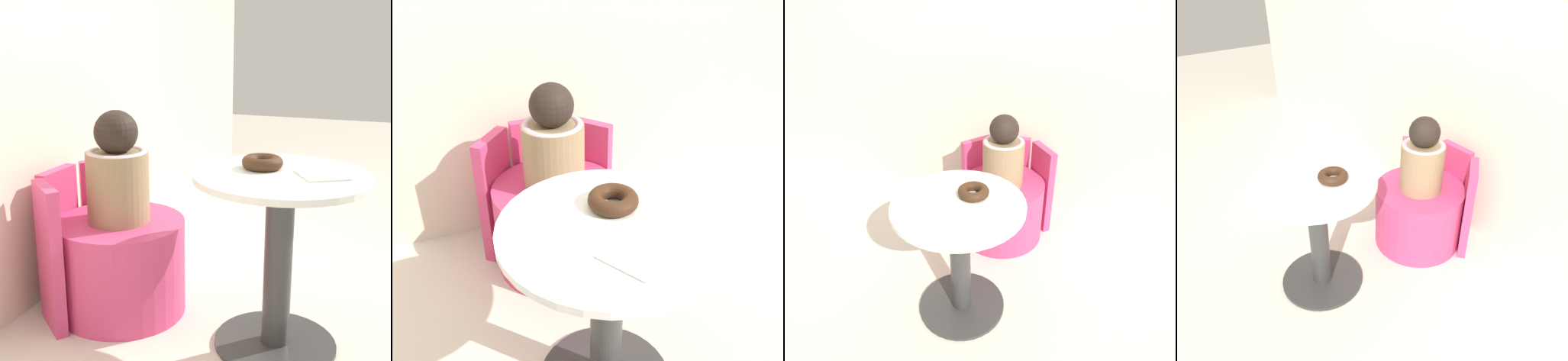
% 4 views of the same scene
% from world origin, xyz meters
% --- Properties ---
extents(ground_plane, '(12.00, 12.00, 0.00)m').
position_xyz_m(ground_plane, '(0.00, 0.00, 0.00)').
color(ground_plane, beige).
extents(back_wall, '(6.00, 0.06, 2.40)m').
position_xyz_m(back_wall, '(0.00, 1.13, 1.20)').
color(back_wall, beige).
rests_on(back_wall, ground_plane).
extents(round_table, '(0.65, 0.65, 0.70)m').
position_xyz_m(round_table, '(0.06, 0.02, 0.45)').
color(round_table, '#333333').
rests_on(round_table, ground_plane).
extents(tub_chair, '(0.56, 0.56, 0.41)m').
position_xyz_m(tub_chair, '(0.11, 0.72, 0.21)').
color(tub_chair, '#D13D70').
rests_on(tub_chair, ground_plane).
extents(booth_backrest, '(0.66, 0.24, 0.61)m').
position_xyz_m(booth_backrest, '(0.11, 0.95, 0.30)').
color(booth_backrest, '#D13D70').
rests_on(booth_backrest, ground_plane).
extents(child_figure, '(0.26, 0.26, 0.47)m').
position_xyz_m(child_figure, '(0.11, 0.72, 0.62)').
color(child_figure, '#937A56').
rests_on(child_figure, tub_chair).
extents(donut, '(0.15, 0.15, 0.05)m').
position_xyz_m(donut, '(0.11, 0.10, 0.72)').
color(donut, '#3D2314').
rests_on(donut, round_table).
extents(paper_napkin, '(0.21, 0.21, 0.01)m').
position_xyz_m(paper_napkin, '(0.08, -0.12, 0.70)').
color(paper_napkin, silver).
rests_on(paper_napkin, round_table).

